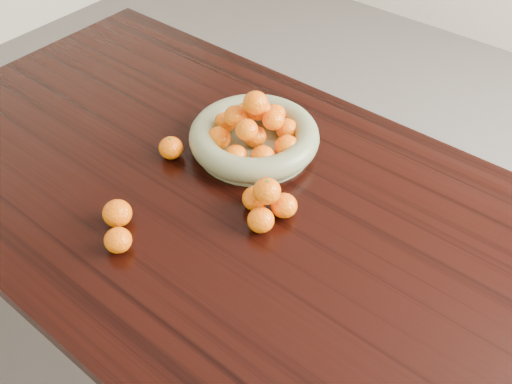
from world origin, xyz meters
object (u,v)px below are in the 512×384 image
Objects in this scene: dining_table at (256,235)px; orange_pyramid at (267,204)px; fruit_bowl at (254,135)px; loose_orange_0 at (171,148)px.

dining_table is 0.14m from orange_pyramid.
dining_table is at bearing 175.72° from orange_pyramid.
fruit_bowl reaches higher than orange_pyramid.
loose_orange_0 is (-0.28, 0.01, 0.12)m from dining_table.
fruit_bowl is 2.58× the size of orange_pyramid.
loose_orange_0 reaches higher than dining_table.
dining_table is at bearing -50.09° from fruit_bowl.
fruit_bowl is at bearing 129.91° from dining_table.
orange_pyramid is (0.03, -0.00, 0.13)m from dining_table.
orange_pyramid reaches higher than loose_orange_0.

